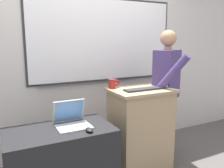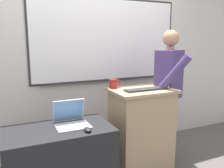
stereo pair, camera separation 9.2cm
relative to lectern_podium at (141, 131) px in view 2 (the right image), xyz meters
The scene contains 9 objects.
back_wall 1.36m from the lectern_podium, 112.78° to the left, with size 6.40×0.17×2.96m.
lectern_podium is the anchor object (origin of this frame).
side_desk 0.96m from the lectern_podium, behind, with size 0.94×0.53×0.72m.
person_presenter 0.64m from the lectern_podium, 15.12° to the left, with size 0.56×0.68×1.61m.
laptop 0.87m from the lectern_podium, behind, with size 0.30×0.29×0.22m.
wireless_keyboard 0.50m from the lectern_podium, 90.95° to the right, with size 0.46×0.11×0.02m.
computer_mouse_by_laptop 0.83m from the lectern_podium, 156.76° to the right, with size 0.06×0.10×0.03m.
computer_mouse_by_keyboard 0.57m from the lectern_podium, ahead, with size 0.06×0.10×0.03m.
coffee_mug 0.62m from the lectern_podium, 146.04° to the left, with size 0.13×0.08×0.10m.
Camera 2 is at (-0.97, -1.61, 1.50)m, focal length 38.00 mm.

